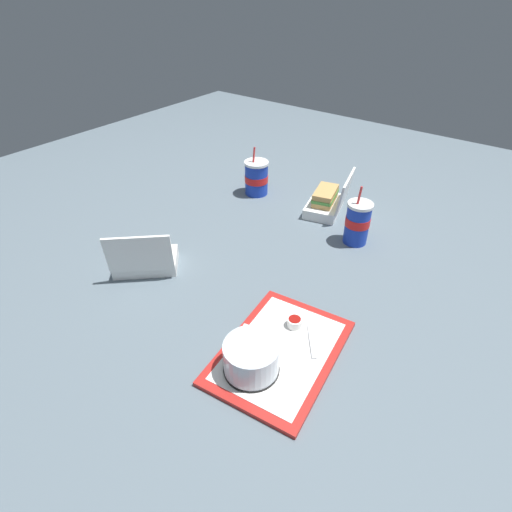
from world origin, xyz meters
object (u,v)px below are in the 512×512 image
(ketchup_cup, at_px, (295,322))
(soda_cup_center, at_px, (256,178))
(clamshell_hotdog_corner, at_px, (145,258))
(clamshell_sandwich_center, at_px, (327,201))
(food_tray, at_px, (280,352))
(cake_container, at_px, (251,358))
(soda_cup_corner, at_px, (357,222))
(plastic_fork, at_px, (312,341))

(ketchup_cup, distance_m, soda_cup_center, 0.79)
(clamshell_hotdog_corner, relative_size, clamshell_sandwich_center, 1.07)
(food_tray, relative_size, ketchup_cup, 9.97)
(cake_container, xyz_separation_m, clamshell_sandwich_center, (-0.79, -0.24, -0.01))
(clamshell_hotdog_corner, height_order, soda_cup_corner, soda_cup_corner)
(food_tray, relative_size, clamshell_sandwich_center, 1.79)
(clamshell_hotdog_corner, height_order, clamshell_sandwich_center, clamshell_hotdog_corner)
(clamshell_sandwich_center, xyz_separation_m, soda_cup_corner, (0.13, 0.18, 0.03))
(cake_container, xyz_separation_m, soda_cup_corner, (-0.66, -0.05, 0.03))
(ketchup_cup, relative_size, soda_cup_center, 0.20)
(food_tray, relative_size, soda_cup_corner, 1.88)
(food_tray, distance_m, cake_container, 0.10)
(food_tray, distance_m, plastic_fork, 0.09)
(ketchup_cup, relative_size, soda_cup_corner, 0.19)
(cake_container, distance_m, plastic_fork, 0.18)
(cake_container, height_order, clamshell_hotdog_corner, clamshell_hotdog_corner)
(plastic_fork, xyz_separation_m, soda_cup_center, (-0.59, -0.62, 0.06))
(plastic_fork, relative_size, soda_cup_center, 0.55)
(plastic_fork, bearing_deg, soda_cup_corner, 156.86)
(ketchup_cup, bearing_deg, clamshell_hotdog_corner, -83.39)
(food_tray, height_order, ketchup_cup, ketchup_cup)
(food_tray, bearing_deg, plastic_fork, 144.88)
(food_tray, bearing_deg, soda_cup_center, -139.14)
(ketchup_cup, distance_m, soda_cup_corner, 0.49)
(plastic_fork, xyz_separation_m, soda_cup_corner, (-0.50, -0.12, 0.06))
(cake_container, xyz_separation_m, plastic_fork, (-0.16, 0.07, -0.04))
(soda_cup_corner, relative_size, soda_cup_center, 1.05)
(plastic_fork, distance_m, soda_cup_corner, 0.52)
(food_tray, distance_m, soda_cup_corner, 0.58)
(food_tray, height_order, plastic_fork, plastic_fork)
(cake_container, distance_m, clamshell_sandwich_center, 0.82)
(soda_cup_corner, bearing_deg, clamshell_hotdog_corner, -40.50)
(ketchup_cup, bearing_deg, plastic_fork, 72.31)
(clamshell_hotdog_corner, relative_size, soda_cup_center, 1.18)
(cake_container, height_order, ketchup_cup, cake_container)
(ketchup_cup, distance_m, plastic_fork, 0.07)
(food_tray, bearing_deg, cake_container, -13.64)
(soda_cup_center, bearing_deg, soda_cup_corner, 79.92)
(ketchup_cup, relative_size, clamshell_sandwich_center, 0.18)
(ketchup_cup, height_order, soda_cup_center, soda_cup_center)
(cake_container, bearing_deg, clamshell_sandwich_center, -163.28)
(clamshell_hotdog_corner, xyz_separation_m, soda_cup_center, (-0.63, -0.04, 0.03))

